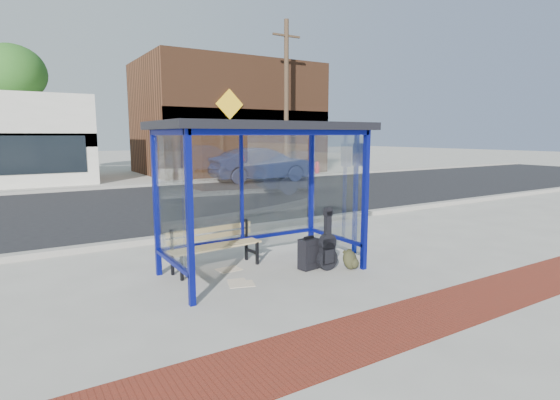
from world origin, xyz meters
TOP-DOWN VIEW (x-y plane):
  - ground at (0.00, 0.00)m, footprint 120.00×120.00m
  - brick_paver_strip at (0.00, -2.60)m, footprint 60.00×1.00m
  - curb_near at (0.00, 2.90)m, footprint 60.00×0.25m
  - street_asphalt at (0.00, 8.00)m, footprint 60.00×10.00m
  - curb_far at (0.00, 13.10)m, footprint 60.00×0.25m
  - far_sidewalk at (0.00, 15.00)m, footprint 60.00×4.00m
  - bus_shelter at (0.00, 0.07)m, footprint 3.30×1.80m
  - storefront_brown at (8.00, 18.49)m, footprint 10.00×7.08m
  - tree_mid at (-3.00, 22.00)m, footprint 3.60×3.60m
  - tree_right at (12.50, 22.00)m, footprint 3.60×3.60m
  - utility_pole_east at (9.00, 13.40)m, footprint 1.60×0.24m
  - bench at (-0.61, 0.57)m, footprint 1.61×0.54m
  - guitar_bag at (0.95, -0.47)m, footprint 0.37×0.11m
  - suitcase at (0.71, -0.28)m, footprint 0.35×0.26m
  - backpack at (1.30, -0.66)m, footprint 0.32×0.30m
  - sign_post at (2.06, 0.11)m, footprint 0.09×0.28m
  - newspaper_a at (-0.58, -0.25)m, footprint 0.34×0.39m
  - newspaper_b at (-0.58, -0.36)m, footprint 0.45×0.40m
  - newspaper_c at (-0.43, 0.40)m, footprint 0.41×0.33m
  - parked_car at (6.92, 12.31)m, footprint 5.05×2.16m
  - fire_hydrant at (11.04, 13.41)m, footprint 0.35×0.23m

SIDE VIEW (x-z plane):
  - ground at x=0.00m, z-range 0.00..0.00m
  - street_asphalt at x=0.00m, z-range 0.00..0.00m
  - newspaper_a at x=-0.58m, z-range 0.00..0.01m
  - newspaper_b at x=-0.58m, z-range 0.00..0.01m
  - newspaper_c at x=-0.43m, z-range 0.00..0.01m
  - far_sidewalk at x=0.00m, z-range 0.00..0.01m
  - brick_paver_strip at x=0.00m, z-range 0.00..0.01m
  - curb_near at x=0.00m, z-range 0.00..0.12m
  - curb_far at x=0.00m, z-range 0.00..0.12m
  - backpack at x=1.30m, z-range -0.01..0.33m
  - suitcase at x=0.71m, z-range -0.02..0.55m
  - guitar_bag at x=0.95m, z-range -0.13..0.87m
  - bench at x=-0.61m, z-range 0.05..0.80m
  - fire_hydrant at x=11.04m, z-range 0.03..0.82m
  - parked_car at x=6.92m, z-range 0.00..1.62m
  - sign_post at x=2.06m, z-range 0.14..2.37m
  - bus_shelter at x=0.00m, z-range 0.86..3.28m
  - storefront_brown at x=8.00m, z-range 0.00..6.40m
  - utility_pole_east at x=9.00m, z-range 0.11..8.11m
  - tree_mid at x=-3.00m, z-range 1.94..8.97m
  - tree_right at x=12.50m, z-range 1.94..8.97m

